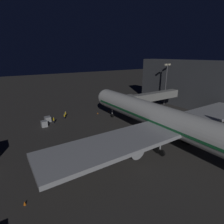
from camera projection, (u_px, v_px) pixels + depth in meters
ground_plane at (138, 131)px, 46.53m from camera, size 320.00×320.00×0.00m
airliner_at_gate at (178, 125)px, 35.60m from camera, size 54.36×61.66×18.99m
jet_bridge at (149, 97)px, 58.08m from camera, size 22.50×3.40×7.25m
apron_floodlight_mast at (166, 81)px, 68.00m from camera, size 2.90×0.50×15.79m
baggage_container_near_belt at (48, 119)px, 52.68m from camera, size 1.64×1.84×1.49m
baggage_container_far_row at (44, 124)px, 48.89m from camera, size 1.55×1.55×1.66m
ground_crew_near_nose_gear at (65, 116)px, 54.55m from camera, size 0.40×0.40×1.76m
ground_crew_by_belt_loader at (54, 120)px, 51.14m from camera, size 0.40×0.40×1.90m
ground_crew_marshaller_fwd at (66, 114)px, 56.42m from camera, size 0.40×0.40×1.88m
traffic_cone_nose_port at (109, 111)px, 61.98m from camera, size 0.36×0.36×0.55m
traffic_cone_nose_starboard at (98, 113)px, 59.69m from camera, size 0.36×0.36×0.55m
traffic_cone_wingtip_svc_side at (25, 203)px, 23.44m from camera, size 0.36×0.36×0.55m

